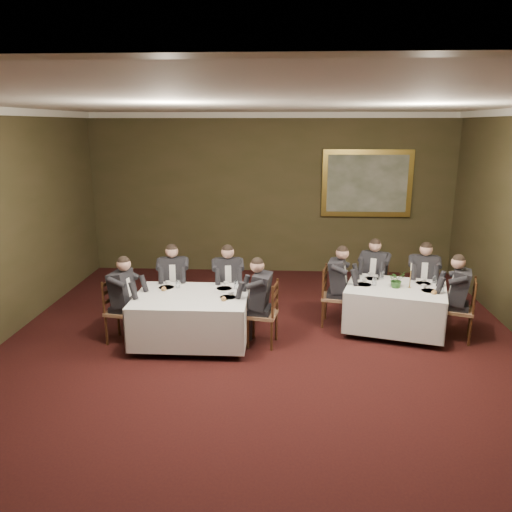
# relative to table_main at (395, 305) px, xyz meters

# --- Properties ---
(ground) EXTENTS (10.00, 10.00, 0.00)m
(ground) POSITION_rel_table_main_xyz_m (-2.08, -1.62, -0.45)
(ground) COLOR black
(ground) RESTS_ON ground
(ceiling) EXTENTS (8.00, 10.00, 0.10)m
(ceiling) POSITION_rel_table_main_xyz_m (-2.08, -1.62, 3.05)
(ceiling) COLOR silver
(ceiling) RESTS_ON back_wall
(back_wall) EXTENTS (8.00, 0.10, 3.50)m
(back_wall) POSITION_rel_table_main_xyz_m (-2.08, 3.38, 1.30)
(back_wall) COLOR #37341B
(back_wall) RESTS_ON ground
(crown_molding) EXTENTS (8.00, 10.00, 0.12)m
(crown_molding) POSITION_rel_table_main_xyz_m (-2.08, -1.62, 2.99)
(crown_molding) COLOR white
(crown_molding) RESTS_ON back_wall
(table_main) EXTENTS (1.78, 1.53, 0.67)m
(table_main) POSITION_rel_table_main_xyz_m (0.00, 0.00, 0.00)
(table_main) COLOR black
(table_main) RESTS_ON ground
(table_second) EXTENTS (1.71, 1.31, 0.67)m
(table_second) POSITION_rel_table_main_xyz_m (-3.17, -0.59, 0.00)
(table_second) COLOR black
(table_second) RESTS_ON ground
(chair_main_backleft) EXTENTS (0.57, 0.56, 1.00)m
(chair_main_backleft) POSITION_rel_table_main_xyz_m (-0.19, 0.86, -0.17)
(chair_main_backleft) COLOR #846043
(chair_main_backleft) RESTS_ON ground
(diner_main_backleft) EXTENTS (0.55, 0.60, 1.35)m
(diner_main_backleft) POSITION_rel_table_main_xyz_m (-0.19, 0.85, 0.06)
(diner_main_backleft) COLOR black
(diner_main_backleft) RESTS_ON chair_main_backleft
(chair_main_backright) EXTENTS (0.52, 0.51, 1.00)m
(chair_main_backright) POSITION_rel_table_main_xyz_m (0.60, 0.65, -0.17)
(chair_main_backright) COLOR #846043
(chair_main_backright) RESTS_ON ground
(diner_main_backright) EXTENTS (0.50, 0.56, 1.35)m
(diner_main_backright) POSITION_rel_table_main_xyz_m (0.60, 0.64, 0.06)
(diner_main_backright) COLOR black
(diner_main_backright) RESTS_ON chair_main_backright
(chair_main_endleft) EXTENTS (0.50, 0.52, 1.00)m
(chair_main_endleft) POSITION_rel_table_main_xyz_m (-0.93, 0.25, -0.17)
(chair_main_endleft) COLOR #846043
(chair_main_endleft) RESTS_ON ground
(diner_main_endleft) EXTENTS (0.55, 0.49, 1.35)m
(diner_main_endleft) POSITION_rel_table_main_xyz_m (-0.92, 0.25, 0.06)
(diner_main_endleft) COLOR black
(diner_main_endleft) RESTS_ON chair_main_endleft
(chair_main_endright) EXTENTS (0.54, 0.55, 1.00)m
(chair_main_endright) POSITION_rel_table_main_xyz_m (0.93, -0.25, -0.17)
(chair_main_endright) COLOR #846043
(chair_main_endright) RESTS_ON ground
(diner_main_endright) EXTENTS (0.58, 0.53, 1.35)m
(diner_main_endright) POSITION_rel_table_main_xyz_m (0.92, -0.25, 0.06)
(diner_main_endright) COLOR black
(diner_main_endright) RESTS_ON chair_main_endright
(chair_sec_backleft) EXTENTS (0.50, 0.48, 1.00)m
(chair_sec_backleft) POSITION_rel_table_main_xyz_m (-3.63, 0.29, -0.17)
(chair_sec_backleft) COLOR #846043
(chair_sec_backleft) RESTS_ON ground
(diner_sec_backleft) EXTENTS (0.47, 0.54, 1.35)m
(diner_sec_backleft) POSITION_rel_table_main_xyz_m (-3.63, 0.28, 0.06)
(diner_sec_backleft) COLOR black
(diner_sec_backleft) RESTS_ON chair_sec_backleft
(chair_sec_backright) EXTENTS (0.50, 0.48, 1.00)m
(chair_sec_backright) POSITION_rel_table_main_xyz_m (-2.71, 0.29, -0.17)
(chair_sec_backright) COLOR #846043
(chair_sec_backright) RESTS_ON ground
(diner_sec_backright) EXTENTS (0.47, 0.54, 1.35)m
(diner_sec_backright) POSITION_rel_table_main_xyz_m (-2.71, 0.28, 0.06)
(diner_sec_backright) COLOR black
(diner_sec_backright) RESTS_ON chair_sec_backright
(chair_sec_endright) EXTENTS (0.49, 0.50, 1.00)m
(chair_sec_endright) POSITION_rel_table_main_xyz_m (-2.08, -0.59, -0.17)
(chair_sec_endright) COLOR #846043
(chair_sec_endright) RESTS_ON ground
(diner_sec_endright) EXTENTS (0.54, 0.47, 1.35)m
(diner_sec_endright) POSITION_rel_table_main_xyz_m (-2.10, -0.59, 0.06)
(diner_sec_endright) COLOR black
(diner_sec_endright) RESTS_ON chair_sec_endright
(chair_sec_endleft) EXTENTS (0.49, 0.51, 1.00)m
(chair_sec_endleft) POSITION_rel_table_main_xyz_m (-4.25, -0.58, -0.17)
(chair_sec_endleft) COLOR #846043
(chair_sec_endleft) RESTS_ON ground
(diner_sec_endleft) EXTENTS (0.54, 0.48, 1.35)m
(diner_sec_endleft) POSITION_rel_table_main_xyz_m (-4.24, -0.59, 0.06)
(diner_sec_endleft) COLOR black
(diner_sec_endleft) RESTS_ON chair_sec_endleft
(centerpiece) EXTENTS (0.33, 0.31, 0.29)m
(centerpiece) POSITION_rel_table_main_xyz_m (-0.01, -0.03, 0.46)
(centerpiece) COLOR #2D5926
(centerpiece) RESTS_ON table_main
(candlestick) EXTENTS (0.06, 0.06, 0.41)m
(candlestick) POSITION_rel_table_main_xyz_m (0.20, -0.03, 0.47)
(candlestick) COLOR #BE8B3A
(candlestick) RESTS_ON table_main
(place_setting_table_main) EXTENTS (0.33, 0.31, 0.14)m
(place_setting_table_main) POSITION_rel_table_main_xyz_m (-0.26, 0.44, 0.35)
(place_setting_table_main) COLOR white
(place_setting_table_main) RESTS_ON table_main
(place_setting_table_second) EXTENTS (0.33, 0.31, 0.14)m
(place_setting_table_second) POSITION_rel_table_main_xyz_m (-3.57, -0.20, 0.35)
(place_setting_table_second) COLOR white
(place_setting_table_second) RESTS_ON table_second
(painting) EXTENTS (1.93, 0.09, 1.44)m
(painting) POSITION_rel_table_main_xyz_m (0.00, 3.32, 1.56)
(painting) COLOR gold
(painting) RESTS_ON back_wall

